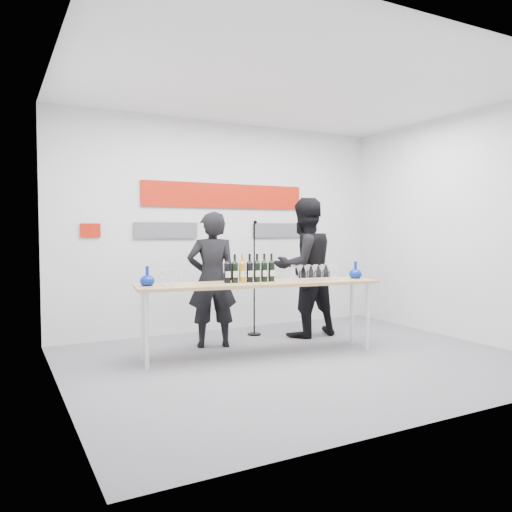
{
  "coord_description": "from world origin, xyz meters",
  "views": [
    {
      "loc": [
        -3.0,
        -4.64,
        1.46
      ],
      "look_at": [
        -0.27,
        0.53,
        1.15
      ],
      "focal_mm": 35.0,
      "sensor_mm": 36.0,
      "label": 1
    }
  ],
  "objects_px": {
    "presenter_left": "(212,280)",
    "presenter_right": "(304,267)",
    "tasting_table": "(260,288)",
    "mic_stand": "(254,300)"
  },
  "relations": [
    {
      "from": "tasting_table",
      "to": "presenter_left",
      "type": "relative_size",
      "value": 1.72
    },
    {
      "from": "tasting_table",
      "to": "presenter_right",
      "type": "xyz_separation_m",
      "value": [
        1.02,
        0.62,
        0.16
      ]
    },
    {
      "from": "tasting_table",
      "to": "presenter_right",
      "type": "height_order",
      "value": "presenter_right"
    },
    {
      "from": "presenter_right",
      "to": "presenter_left",
      "type": "bearing_deg",
      "value": -3.44
    },
    {
      "from": "tasting_table",
      "to": "presenter_right",
      "type": "relative_size",
      "value": 1.53
    },
    {
      "from": "presenter_right",
      "to": "mic_stand",
      "type": "xyz_separation_m",
      "value": [
        -0.58,
        0.37,
        -0.46
      ]
    },
    {
      "from": "tasting_table",
      "to": "presenter_left",
      "type": "bearing_deg",
      "value": 127.37
    },
    {
      "from": "presenter_right",
      "to": "mic_stand",
      "type": "distance_m",
      "value": 0.83
    },
    {
      "from": "presenter_left",
      "to": "presenter_right",
      "type": "height_order",
      "value": "presenter_right"
    },
    {
      "from": "tasting_table",
      "to": "mic_stand",
      "type": "relative_size",
      "value": 1.82
    }
  ]
}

